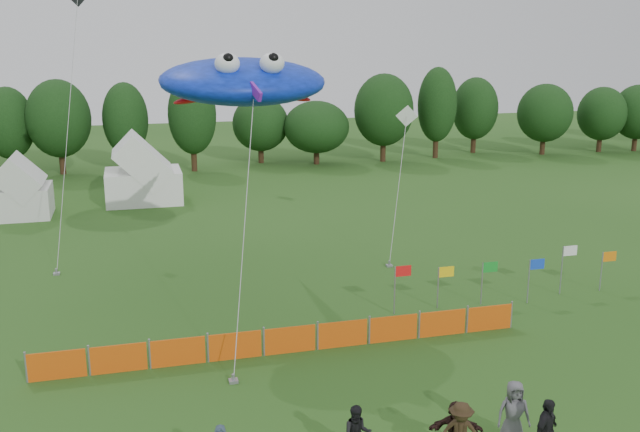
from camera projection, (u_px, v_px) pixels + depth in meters
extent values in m
cylinder|color=#382314|center=(12.00, 160.00, 59.16)|extent=(0.50, 0.50, 2.38)
ellipsoid|color=black|center=(8.00, 123.00, 58.40)|extent=(4.09, 4.09, 5.35)
cylinder|color=#382314|center=(62.00, 159.00, 59.36)|extent=(0.50, 0.50, 2.57)
ellipsoid|color=black|center=(58.00, 119.00, 58.54)|extent=(5.20, 5.20, 5.79)
cylinder|color=#382314|center=(128.00, 157.00, 60.65)|extent=(0.50, 0.50, 2.46)
ellipsoid|color=black|center=(125.00, 119.00, 59.86)|extent=(3.78, 3.78, 5.55)
cylinder|color=#382314|center=(194.00, 156.00, 60.68)|extent=(0.50, 0.50, 2.66)
ellipsoid|color=black|center=(192.00, 115.00, 59.83)|extent=(4.05, 4.05, 5.99)
cylinder|color=#382314|center=(261.00, 152.00, 64.77)|extent=(0.50, 0.50, 1.98)
ellipsoid|color=black|center=(260.00, 124.00, 64.14)|extent=(5.06, 5.06, 4.46)
cylinder|color=#382314|center=(316.00, 154.00, 64.13)|extent=(0.50, 0.50, 1.86)
ellipsoid|color=black|center=(316.00, 127.00, 63.54)|extent=(5.86, 5.86, 4.18)
cylinder|color=#382314|center=(383.00, 147.00, 65.44)|extent=(0.50, 0.50, 2.62)
ellipsoid|color=black|center=(384.00, 110.00, 64.60)|extent=(5.41, 5.41, 5.89)
cylinder|color=#382314|center=(436.00, 143.00, 67.37)|extent=(0.50, 0.50, 2.78)
ellipsoid|color=black|center=(437.00, 105.00, 66.48)|extent=(3.67, 3.67, 6.26)
cylinder|color=#382314|center=(473.00, 140.00, 70.41)|extent=(0.50, 0.50, 2.42)
ellipsoid|color=black|center=(475.00, 108.00, 69.64)|extent=(4.46, 4.46, 5.44)
cylinder|color=#382314|center=(543.00, 143.00, 69.37)|extent=(0.50, 0.50, 2.24)
ellipsoid|color=black|center=(545.00, 113.00, 68.66)|extent=(5.26, 5.26, 5.03)
cylinder|color=#382314|center=(599.00, 141.00, 71.01)|extent=(0.50, 0.50, 2.10)
ellipsoid|color=black|center=(602.00, 114.00, 70.34)|extent=(4.74, 4.74, 4.73)
cylinder|color=#382314|center=(635.00, 140.00, 71.51)|extent=(0.50, 0.50, 2.16)
ellipsoid|color=black|center=(638.00, 112.00, 70.82)|extent=(4.88, 4.88, 4.87)
cube|color=silver|center=(22.00, 201.00, 45.41)|extent=(3.55, 3.55, 1.95)
cube|color=white|center=(144.00, 186.00, 49.37)|extent=(5.09, 4.07, 2.24)
cube|color=#D44D0B|center=(57.00, 365.00, 23.83)|extent=(1.90, 0.06, 1.00)
cube|color=#D44D0B|center=(118.00, 359.00, 24.33)|extent=(1.90, 0.06, 1.00)
cube|color=#D44D0B|center=(178.00, 352.00, 24.83)|extent=(1.90, 0.06, 1.00)
cube|color=#D44D0B|center=(235.00, 346.00, 25.33)|extent=(1.90, 0.06, 1.00)
cube|color=#D44D0B|center=(290.00, 340.00, 25.83)|extent=(1.90, 0.06, 1.00)
cube|color=#D44D0B|center=(342.00, 334.00, 26.34)|extent=(1.90, 0.06, 1.00)
cube|color=#D44D0B|center=(393.00, 329.00, 26.84)|extent=(1.90, 0.06, 1.00)
cube|color=#D44D0B|center=(442.00, 323.00, 27.34)|extent=(1.90, 0.06, 1.00)
cube|color=#D44D0B|center=(489.00, 318.00, 27.84)|extent=(1.90, 0.06, 1.00)
cylinder|color=gray|center=(395.00, 290.00, 29.33)|extent=(0.06, 0.06, 2.07)
cube|color=red|center=(403.00, 271.00, 29.22)|extent=(0.70, 0.02, 0.45)
cylinder|color=gray|center=(438.00, 288.00, 29.99)|extent=(0.06, 0.06, 1.81)
cube|color=yellow|center=(446.00, 272.00, 29.92)|extent=(0.70, 0.02, 0.45)
cylinder|color=gray|center=(482.00, 284.00, 30.43)|extent=(0.06, 0.06, 1.87)
cube|color=#148C26|center=(490.00, 267.00, 30.34)|extent=(0.70, 0.02, 0.45)
cylinder|color=gray|center=(528.00, 282.00, 30.55)|extent=(0.06, 0.06, 1.96)
cube|color=blue|center=(537.00, 264.00, 30.45)|extent=(0.70, 0.02, 0.45)
cylinder|color=gray|center=(561.00, 270.00, 31.60)|extent=(0.06, 0.06, 2.22)
cube|color=white|center=(570.00, 251.00, 31.47)|extent=(0.70, 0.02, 0.45)
cylinder|color=gray|center=(601.00, 272.00, 32.07)|extent=(0.06, 0.06, 1.82)
cube|color=orange|center=(609.00, 256.00, 31.99)|extent=(0.70, 0.02, 0.45)
imported|color=black|center=(546.00, 432.00, 18.95)|extent=(1.20, 0.99, 1.91)
imported|color=#545258|center=(513.00, 413.00, 19.90)|extent=(1.05, 0.80, 1.92)
imported|color=black|center=(455.00, 428.00, 19.45)|extent=(1.54, 0.91, 1.59)
ellipsoid|color=#1034EB|center=(244.00, 81.00, 28.42)|extent=(7.74, 6.46, 2.39)
sphere|color=white|center=(227.00, 64.00, 26.64)|extent=(0.96, 0.96, 0.96)
sphere|color=white|center=(272.00, 63.00, 27.07)|extent=(0.96, 0.96, 0.96)
ellipsoid|color=red|center=(198.00, 97.00, 28.33)|extent=(2.00, 0.88, 0.31)
ellipsoid|color=red|center=(288.00, 95.00, 29.24)|extent=(2.00, 0.88, 0.31)
cube|color=purple|center=(256.00, 92.00, 26.02)|extent=(0.37, 0.96, 0.70)
cylinder|color=#A5A5A5|center=(244.00, 230.00, 25.05)|extent=(1.76, 4.80, 9.18)
cube|color=gray|center=(233.00, 381.00, 23.71)|extent=(0.30, 0.30, 0.10)
cube|color=white|center=(407.00, 116.00, 38.17)|extent=(1.18, 0.33, 1.18)
cylinder|color=#A5A5A5|center=(398.00, 189.00, 36.92)|extent=(2.32, 3.94, 7.06)
cube|color=gray|center=(389.00, 266.00, 35.65)|extent=(0.30, 0.30, 0.10)
cylinder|color=#A5A5A5|center=(68.00, 127.00, 37.19)|extent=(1.53, 8.91, 13.26)
cube|color=gray|center=(57.00, 274.00, 34.45)|extent=(0.30, 0.30, 0.10)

